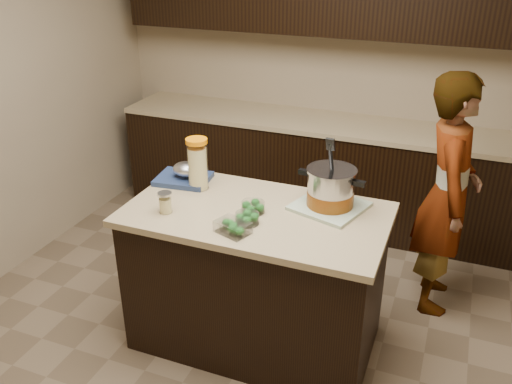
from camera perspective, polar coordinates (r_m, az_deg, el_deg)
ground_plane at (r=3.53m, az=0.00°, el=-15.10°), size 4.00×4.00×0.00m
room_shell at (r=2.73m, az=0.00°, el=13.24°), size 4.04×4.04×2.72m
back_cabinets at (r=4.54m, az=8.15°, el=7.98°), size 3.60×0.63×2.33m
island at (r=3.25m, az=0.00°, el=-9.06°), size 1.46×0.81×0.90m
dish_towel at (r=3.08m, az=7.74°, el=-1.48°), size 0.45×0.45×0.02m
stock_pot at (r=3.03m, az=7.86°, el=0.23°), size 0.39×0.31×0.39m
lemonade_pitcher at (r=3.25m, az=-6.16°, el=2.74°), size 0.17×0.17×0.31m
mason_jar at (r=3.02m, az=-9.52°, el=-1.15°), size 0.08×0.08×0.13m
broccoli_tub_left at (r=3.00m, az=-0.31°, el=-1.64°), size 0.16×0.16×0.06m
broccoli_tub_right at (r=2.88m, az=-0.95°, el=-2.84°), size 0.14×0.14×0.06m
broccoli_tub_rect at (r=2.80m, az=-2.45°, el=-3.78°), size 0.20×0.17×0.06m
blue_tray at (r=3.39m, az=-7.55°, el=1.76°), size 0.35×0.29×0.12m
person at (r=3.64m, az=19.52°, el=-0.36°), size 0.44×0.62×1.59m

